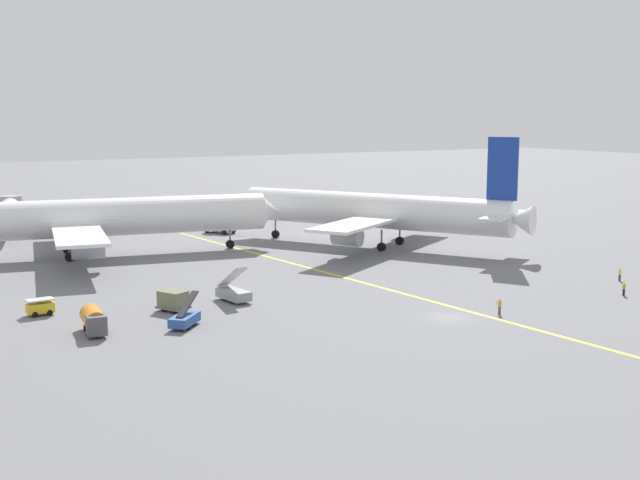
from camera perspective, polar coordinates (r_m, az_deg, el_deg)
name	(u,v)px	position (r m, az deg, el deg)	size (l,w,h in m)	color
ground_plane	(449,317)	(84.38, 8.98, -5.35)	(600.00, 600.00, 0.00)	slate
taxiway_stripe	(411,296)	(93.58, 6.35, -3.88)	(0.50, 120.00, 0.01)	yellow
airliner_at_gate_left	(89,219)	(122.07, -15.84, 1.45)	(55.99, 42.72, 15.54)	white
airliner_being_pushed	(375,211)	(126.35, 3.86, 2.02)	(36.42, 44.99, 17.24)	white
pushback_tug	(219,226)	(142.20, -7.05, 0.99)	(5.27, 8.03, 2.94)	gray
gse_fuel_bowser_stubby	(94,320)	(79.86, -15.52, -5.40)	(2.42, 5.08, 2.40)	orange
gse_baggage_cart_trailing	(40,307)	(88.73, -18.97, -4.46)	(2.84, 1.78, 1.71)	gold
gse_container_dolly_flat	(173,300)	(87.02, -10.23, -4.15)	(3.42, 3.85, 2.15)	slate
gse_stair_truck_yellow	(233,292)	(90.53, -6.07, -3.65)	(2.64, 4.84, 4.06)	gray
gse_belt_loader_portside	(185,319)	(80.49, -9.43, -5.45)	(4.29, 4.43, 3.02)	#2D5199
ground_crew_ramp_agent_by_cones	(624,289)	(99.08, 20.48, -3.21)	(0.36, 0.36, 1.55)	black
ground_crew_wing_walker_right	(620,274)	(107.58, 20.22, -2.27)	(0.50, 0.36, 1.55)	#2D3351
ground_crew_marshaller_foreground	(500,306)	(86.39, 12.45, -4.52)	(0.46, 0.36, 1.68)	#4C4C51
jet_bridge	(8,210)	(145.51, -20.95, 1.97)	(7.15, 18.24, 6.35)	#B7B7BC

